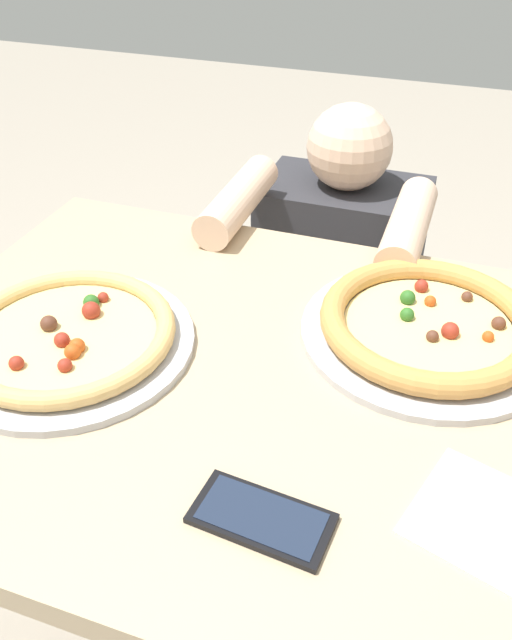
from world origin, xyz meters
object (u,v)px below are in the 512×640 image
cell_phone (262,518)px  diner_seated (335,309)px  pizza_far (428,325)px  pizza_near (67,337)px

cell_phone → diner_seated: diner_seated is taller
cell_phone → diner_seated: (-0.11, 0.87, -0.33)m
pizza_far → cell_phone: pizza_far is taller
cell_phone → diner_seated: size_ratio=0.17×
pizza_near → pizza_far: (0.48, 0.19, 0.00)m
diner_seated → pizza_far: bearing=-64.5°
diner_seated → cell_phone: bearing=-83.0°
pizza_far → cell_phone: size_ratio=2.34×
pizza_near → cell_phone: (0.36, -0.19, -0.01)m
pizza_far → cell_phone: (-0.12, -0.38, -0.02)m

